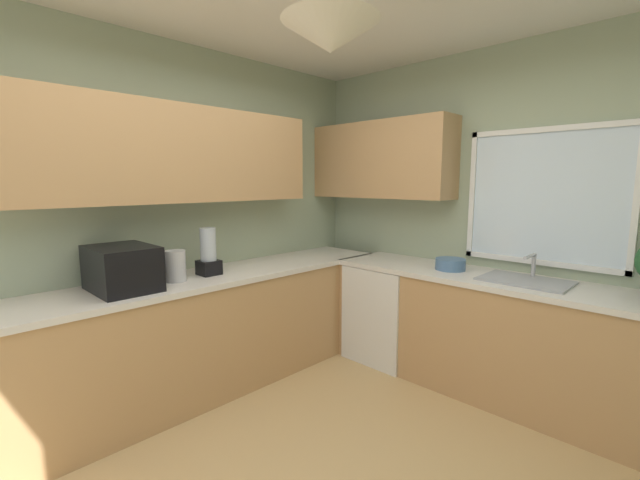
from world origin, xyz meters
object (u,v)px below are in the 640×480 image
kettle (175,266)px  blender_appliance (208,254)px  bowl (450,264)px  dishwasher (388,312)px  sink_assembly (525,280)px  microwave (122,268)px

kettle → blender_appliance: blender_appliance is taller
bowl → kettle: bearing=-125.0°
dishwasher → sink_assembly: bearing=1.8°
sink_assembly → kettle: bearing=-135.7°
dishwasher → kettle: kettle is taller
dishwasher → kettle: (-0.64, -1.70, 0.58)m
bowl → sink_assembly: bearing=0.7°
dishwasher → bowl: (0.57, 0.03, 0.52)m
kettle → dishwasher: bearing=69.4°
microwave → sink_assembly: (1.80, 2.09, -0.13)m
dishwasher → microwave: microwave is taller
microwave → kettle: 0.36m
microwave → kettle: bearing=86.8°
blender_appliance → bowl: bearing=49.7°
microwave → bowl: microwave is taller
kettle → blender_appliance: size_ratio=0.61×
microwave → bowl: 2.42m
dishwasher → blender_appliance: blender_appliance is taller
dishwasher → microwave: 2.24m
microwave → blender_appliance: bearing=90.0°
dishwasher → microwave: bearing=-107.8°
dishwasher → kettle: 1.91m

